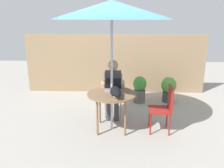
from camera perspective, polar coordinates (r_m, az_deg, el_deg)
ground_plane at (r=4.51m, az=-0.05°, el=-11.14°), size 14.00×14.00×0.00m
fence_back at (r=6.45m, az=0.77°, el=5.05°), size 5.02×0.08×1.63m
patio_table at (r=4.25m, az=-0.05°, el=-3.23°), size 0.91×0.91×0.73m
patio_umbrella at (r=4.00m, az=-0.06°, el=18.09°), size 2.05×2.05×2.36m
chair_occupied at (r=5.02m, az=0.30°, el=-1.74°), size 0.40×0.40×0.89m
chair_empty at (r=4.33m, az=13.05°, el=-5.23°), size 0.42×0.42×0.89m
person_seated at (r=4.82m, az=0.24°, el=-0.40°), size 0.48×0.48×1.23m
laptop at (r=4.40m, az=0.31°, el=-0.68°), size 0.32×0.28×0.21m
cat at (r=4.02m, az=0.93°, el=-2.05°), size 0.25×0.65×0.17m
potted_plant_near_fence at (r=5.76m, az=6.93°, el=-1.19°), size 0.33×0.33×0.67m
potted_plant_by_chair at (r=5.93m, az=13.97°, el=-1.02°), size 0.38×0.38×0.65m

